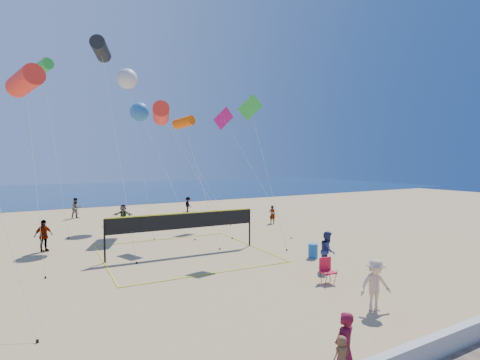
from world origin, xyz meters
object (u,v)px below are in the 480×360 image
woman (344,349)px  camp_chair (327,269)px  volleyball_net (184,226)px  trash_barrel (313,251)px

woman → camp_chair: woman is taller
volleyball_net → trash_barrel: bearing=-35.0°
woman → camp_chair: 7.83m
woman → trash_barrel: woman is taller
camp_chair → trash_barrel: size_ratio=1.56×
woman → volleyball_net: (1.41, 14.10, 0.74)m
camp_chair → woman: bearing=-121.3°
trash_barrel → volleyball_net: size_ratio=0.08×
camp_chair → volleyball_net: 8.94m
trash_barrel → camp_chair: bearing=-122.9°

